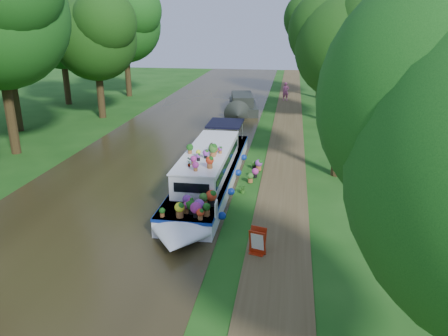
% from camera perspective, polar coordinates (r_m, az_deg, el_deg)
% --- Properties ---
extents(ground, '(100.00, 100.00, 0.00)m').
position_cam_1_polar(ground, '(19.96, 4.22, -3.27)').
color(ground, '#164611').
rests_on(ground, ground).
extents(canal_water, '(10.00, 100.00, 0.02)m').
position_cam_1_polar(canal_water, '(21.24, -12.14, -2.24)').
color(canal_water, black).
rests_on(canal_water, ground).
extents(towpath, '(2.20, 100.00, 0.03)m').
position_cam_1_polar(towpath, '(19.91, 7.66, -3.42)').
color(towpath, '#493C22').
rests_on(towpath, ground).
extents(plant_boat, '(2.29, 13.52, 2.29)m').
position_cam_1_polar(plant_boat, '(20.17, -2.05, -0.41)').
color(plant_boat, white).
rests_on(plant_boat, canal_water).
extents(tree_near_overhang, '(5.52, 5.28, 8.99)m').
position_cam_1_polar(tree_near_overhang, '(21.64, 15.83, 15.81)').
color(tree_near_overhang, black).
rests_on(tree_near_overhang, ground).
extents(tree_near_mid, '(6.90, 6.60, 9.40)m').
position_cam_1_polar(tree_near_mid, '(33.67, 14.75, 16.53)').
color(tree_near_mid, black).
rests_on(tree_near_mid, ground).
extents(tree_near_far, '(7.59, 7.26, 10.30)m').
position_cam_1_polar(tree_near_far, '(44.59, 12.83, 17.94)').
color(tree_near_far, black).
rests_on(tree_near_far, ground).
extents(tree_far_c, '(7.13, 6.82, 9.59)m').
position_cam_1_polar(tree_far_c, '(35.78, -16.47, 16.64)').
color(tree_far_c, black).
rests_on(tree_far_c, ground).
extents(tree_far_d, '(8.05, 7.70, 10.85)m').
position_cam_1_polar(tree_far_d, '(45.58, -12.91, 18.39)').
color(tree_far_d, black).
rests_on(tree_far_d, ground).
extents(tree_far_g, '(7.36, 7.04, 9.95)m').
position_cam_1_polar(tree_far_g, '(33.39, -26.71, 15.79)').
color(tree_far_g, black).
rests_on(tree_far_g, ground).
extents(tree_far_h, '(7.82, 7.48, 10.49)m').
position_cam_1_polar(tree_far_h, '(42.71, -20.66, 17.32)').
color(tree_far_h, black).
rests_on(tree_far_h, ground).
extents(second_boat, '(3.22, 7.79, 1.45)m').
position_cam_1_polar(second_boat, '(37.50, 2.39, 8.31)').
color(second_boat, black).
rests_on(second_boat, canal_water).
extents(sandwich_board, '(0.60, 0.58, 0.90)m').
position_cam_1_polar(sandwich_board, '(14.87, 4.41, -9.67)').
color(sandwich_board, '#A4220B').
rests_on(sandwich_board, towpath).
extents(pedestrian_pink, '(0.70, 0.53, 1.73)m').
position_cam_1_polar(pedestrian_pink, '(42.78, 8.06, 9.89)').
color(pedestrian_pink, '#D557A5').
rests_on(pedestrian_pink, towpath).
extents(verge_plant, '(0.47, 0.45, 0.42)m').
position_cam_1_polar(verge_plant, '(19.83, 2.47, -2.74)').
color(verge_plant, '#347122').
rests_on(verge_plant, ground).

